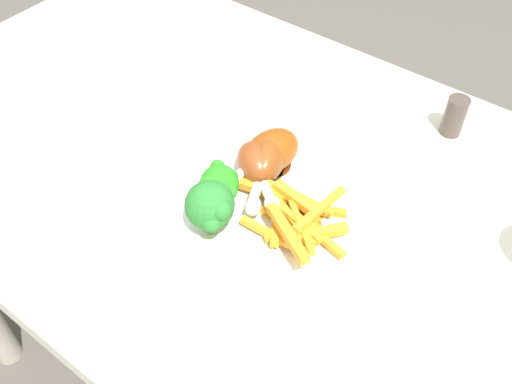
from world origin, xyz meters
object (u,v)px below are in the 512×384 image
object	(u,v)px
broccoli_floret_front	(212,205)
chicken_drumstick_near	(265,162)
carrot_fries_pile	(295,217)
chicken_drumstick_far	(269,153)
pepper_shaker	(455,116)
broccoli_floret_middle	(220,184)
dinner_plate	(256,206)
chicken_drumstick_extra	(257,165)
dining_table	(286,241)
fork	(166,63)

from	to	relation	value
broccoli_floret_front	chicken_drumstick_near	distance (m)	0.11
carrot_fries_pile	chicken_drumstick_far	distance (m)	0.10
pepper_shaker	broccoli_floret_front	bearing A→B (deg)	67.36
broccoli_floret_middle	carrot_fries_pile	world-z (taller)	broccoli_floret_middle
chicken_drumstick_near	pepper_shaker	size ratio (longest dim) A/B	2.22
chicken_drumstick_near	pepper_shaker	distance (m)	0.28
carrot_fries_pile	chicken_drumstick_far	bearing A→B (deg)	-36.92
dinner_plate	broccoli_floret_front	xyz separation A→B (m)	(0.01, 0.06, 0.05)
broccoli_floret_middle	chicken_drumstick_extra	size ratio (longest dim) A/B	0.64
broccoli_floret_middle	pepper_shaker	xyz separation A→B (m)	(-0.16, -0.32, -0.03)
dining_table	carrot_fries_pile	world-z (taller)	carrot_fries_pile
carrot_fries_pile	fork	world-z (taller)	carrot_fries_pile
fork	chicken_drumstick_far	bearing A→B (deg)	101.79
fork	dinner_plate	bearing A→B (deg)	93.52
dining_table	pepper_shaker	world-z (taller)	pepper_shaker
chicken_drumstick_near	broccoli_floret_front	bearing A→B (deg)	93.03
dining_table	chicken_drumstick_near	bearing A→B (deg)	11.92
pepper_shaker	dining_table	bearing A→B (deg)	63.14
carrot_fries_pile	chicken_drumstick_extra	size ratio (longest dim) A/B	1.58
chicken_drumstick_near	chicken_drumstick_far	size ratio (longest dim) A/B	0.91
chicken_drumstick_near	chicken_drumstick_far	distance (m)	0.02
broccoli_floret_middle	dinner_plate	bearing A→B (deg)	-129.18
broccoli_floret_middle	pepper_shaker	world-z (taller)	broccoli_floret_middle
dinner_plate	broccoli_floret_middle	world-z (taller)	broccoli_floret_middle
pepper_shaker	dinner_plate	bearing A→B (deg)	65.27
dinner_plate	broccoli_floret_middle	bearing A→B (deg)	50.82
dinner_plate	chicken_drumstick_near	bearing A→B (deg)	-66.09
dining_table	carrot_fries_pile	distance (m)	0.15
chicken_drumstick_near	fork	xyz separation A→B (m)	(0.28, -0.11, -0.03)
dining_table	chicken_drumstick_extra	distance (m)	0.15
carrot_fries_pile	chicken_drumstick_extra	world-z (taller)	chicken_drumstick_extra
broccoli_floret_front	broccoli_floret_middle	xyz separation A→B (m)	(0.01, -0.03, 0.00)
chicken_drumstick_far	carrot_fries_pile	bearing A→B (deg)	143.08
broccoli_floret_front	dinner_plate	bearing A→B (deg)	-102.65
dinner_plate	chicken_drumstick_extra	xyz separation A→B (m)	(0.02, -0.03, 0.03)
dinner_plate	fork	bearing A→B (deg)	-27.65
broccoli_floret_middle	fork	xyz separation A→B (m)	(0.28, -0.19, -0.05)
broccoli_floret_middle	chicken_drumstick_extra	xyz separation A→B (m)	(-0.00, -0.07, -0.02)
fork	chicken_drumstick_near	bearing A→B (deg)	99.31
broccoli_floret_middle	chicken_drumstick_far	xyz separation A→B (m)	(-0.00, -0.09, -0.02)
dining_table	dinner_plate	distance (m)	0.12
broccoli_floret_front	broccoli_floret_middle	world-z (taller)	broccoli_floret_front
dining_table	fork	size ratio (longest dim) A/B	6.69
broccoli_floret_front	chicken_drumstick_extra	size ratio (longest dim) A/B	0.69
dinner_plate	fork	world-z (taller)	dinner_plate
dining_table	pepper_shaker	bearing A→B (deg)	-116.86
carrot_fries_pile	fork	bearing A→B (deg)	-23.94
chicken_drumstick_near	chicken_drumstick_extra	bearing A→B (deg)	66.40
chicken_drumstick_extra	dining_table	bearing A→B (deg)	-155.06
broccoli_floret_front	carrot_fries_pile	bearing A→B (deg)	-139.06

